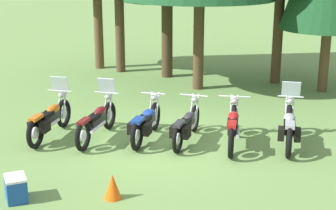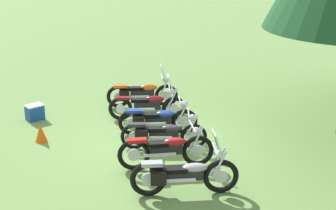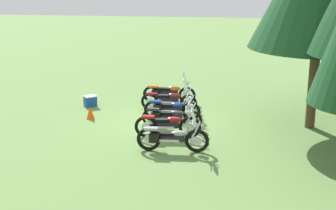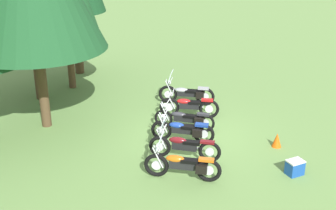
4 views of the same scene
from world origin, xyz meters
TOP-DOWN VIEW (x-y plane):
  - ground_plane at (0.00, 0.00)m, footprint 80.00×80.00m
  - motorcycle_0 at (-2.79, -0.42)m, footprint 0.64×2.27m
  - motorcycle_1 at (-1.63, -0.23)m, footprint 0.63×2.30m
  - motorcycle_2 at (-0.48, -0.04)m, footprint 0.61×2.17m
  - motorcycle_3 at (0.49, 0.06)m, footprint 0.70×2.21m
  - motorcycle_4 at (1.57, 0.12)m, footprint 0.76×2.27m
  - motorcycle_5 at (2.83, 0.40)m, footprint 0.60×2.29m
  - picnic_cooler at (-1.86, -3.61)m, footprint 0.58×0.61m
  - traffic_cone at (-0.19, -3.12)m, footprint 0.32×0.32m

SIDE VIEW (x-z plane):
  - ground_plane at x=0.00m, z-range 0.00..0.00m
  - picnic_cooler at x=-1.86m, z-range 0.00..0.46m
  - traffic_cone at x=-0.19m, z-range 0.00..0.48m
  - motorcycle_3 at x=0.49m, z-range -0.06..0.93m
  - motorcycle_2 at x=-0.48m, z-range -0.06..0.96m
  - motorcycle_1 at x=-1.63m, z-range -0.22..1.15m
  - motorcycle_4 at x=1.57m, z-range -0.05..0.99m
  - motorcycle_0 at x=-2.79m, z-range -0.22..1.16m
  - motorcycle_5 at x=2.83m, z-range -0.22..1.17m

